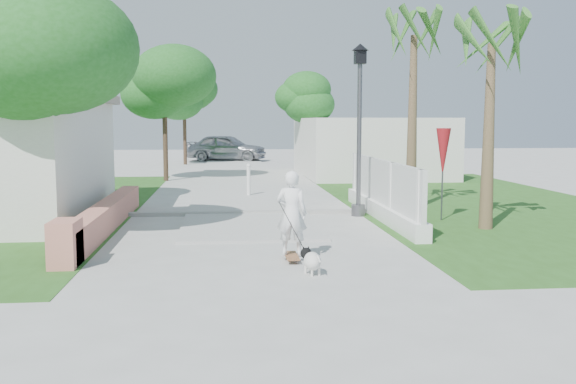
{
  "coord_description": "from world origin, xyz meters",
  "views": [
    {
      "loc": [
        -0.58,
        -10.88,
        2.48
      ],
      "look_at": [
        0.65,
        1.48,
        1.1
      ],
      "focal_mm": 40.0,
      "sensor_mm": 36.0,
      "label": 1
    }
  ],
  "objects": [
    {
      "name": "ground",
      "position": [
        0.0,
        0.0,
        0.0
      ],
      "size": [
        90.0,
        90.0,
        0.0
      ],
      "primitive_type": "plane",
      "color": "#B7B7B2",
      "rests_on": "ground"
    },
    {
      "name": "tree_path_right",
      "position": [
        3.22,
        19.98,
        3.49
      ],
      "size": [
        3.0,
        3.0,
        4.79
      ],
      "color": "#4C3826",
      "rests_on": "ground"
    },
    {
      "name": "pink_wall",
      "position": [
        -3.3,
        3.55,
        0.31
      ],
      "size": [
        0.45,
        8.2,
        0.8
      ],
      "color": "#BF7362",
      "rests_on": "ground"
    },
    {
      "name": "tree_path_left",
      "position": [
        -2.98,
        15.98,
        3.82
      ],
      "size": [
        3.4,
        3.4,
        5.23
      ],
      "color": "#4C3826",
      "rests_on": "ground"
    },
    {
      "name": "street_lamp",
      "position": [
        2.9,
        5.5,
        2.43
      ],
      "size": [
        0.44,
        0.44,
        4.44
      ],
      "color": "#59595E",
      "rests_on": "ground"
    },
    {
      "name": "path_strip",
      "position": [
        0.0,
        20.0,
        0.03
      ],
      "size": [
        3.2,
        36.0,
        0.06
      ],
      "primitive_type": "cube",
      "color": "#B7B7B2",
      "rests_on": "ground"
    },
    {
      "name": "palm_far",
      "position": [
        4.6,
        6.5,
        4.48
      ],
      "size": [
        1.8,
        1.8,
        5.3
      ],
      "color": "brown",
      "rests_on": "ground"
    },
    {
      "name": "palm_near",
      "position": [
        5.4,
        3.2,
        3.95
      ],
      "size": [
        1.8,
        1.8,
        4.7
      ],
      "color": "brown",
      "rests_on": "ground"
    },
    {
      "name": "curb",
      "position": [
        0.0,
        6.0,
        0.05
      ],
      "size": [
        6.5,
        0.25,
        0.1
      ],
      "primitive_type": "cube",
      "color": "#999993",
      "rests_on": "ground"
    },
    {
      "name": "lattice_fence",
      "position": [
        3.4,
        5.0,
        0.54
      ],
      "size": [
        0.35,
        7.0,
        1.5
      ],
      "color": "white",
      "rests_on": "ground"
    },
    {
      "name": "patio_umbrella",
      "position": [
        4.8,
        4.5,
        1.69
      ],
      "size": [
        0.36,
        0.36,
        2.3
      ],
      "color": "#59595E",
      "rests_on": "ground"
    },
    {
      "name": "tree_left_mid",
      "position": [
        -5.48,
        8.48,
        3.5
      ],
      "size": [
        3.2,
        3.2,
        4.85
      ],
      "color": "#4C3826",
      "rests_on": "ground"
    },
    {
      "name": "tree_left_near",
      "position": [
        -4.48,
        2.98,
        3.82
      ],
      "size": [
        3.6,
        3.6,
        5.28
      ],
      "color": "#4C3826",
      "rests_on": "ground"
    },
    {
      "name": "building_right",
      "position": [
        6.0,
        18.0,
        1.3
      ],
      "size": [
        6.0,
        8.0,
        2.6
      ],
      "primitive_type": "cube",
      "color": "silver",
      "rests_on": "ground"
    },
    {
      "name": "parked_car",
      "position": [
        -0.44,
        28.94,
        0.83
      ],
      "size": [
        5.26,
        3.3,
        1.67
      ],
      "primitive_type": "imported",
      "rotation": [
        0.0,
        0.0,
        1.28
      ],
      "color": "#ADB1B5",
      "rests_on": "ground"
    },
    {
      "name": "grass_right",
      "position": [
        7.0,
        8.0,
        0.01
      ],
      "size": [
        8.0,
        20.0,
        0.01
      ],
      "primitive_type": "cube",
      "color": "#2B561B",
      "rests_on": "ground"
    },
    {
      "name": "tree_path_far",
      "position": [
        -2.78,
        25.98,
        3.82
      ],
      "size": [
        3.2,
        3.2,
        5.17
      ],
      "color": "#4C3826",
      "rests_on": "ground"
    },
    {
      "name": "bollard",
      "position": [
        0.2,
        10.0,
        0.58
      ],
      "size": [
        0.14,
        0.14,
        1.09
      ],
      "color": "white",
      "rests_on": "ground"
    },
    {
      "name": "skateboarder",
      "position": [
        0.59,
        0.1,
        0.76
      ],
      "size": [
        0.63,
        1.27,
        1.61
      ],
      "rotation": [
        0.0,
        0.0,
        2.86
      ],
      "color": "#905939",
      "rests_on": "ground"
    },
    {
      "name": "dog",
      "position": [
        0.81,
        -0.75,
        0.23
      ],
      "size": [
        0.42,
        0.6,
        0.43
      ],
      "rotation": [
        0.0,
        0.0,
        0.36
      ],
      "color": "white",
      "rests_on": "ground"
    }
  ]
}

